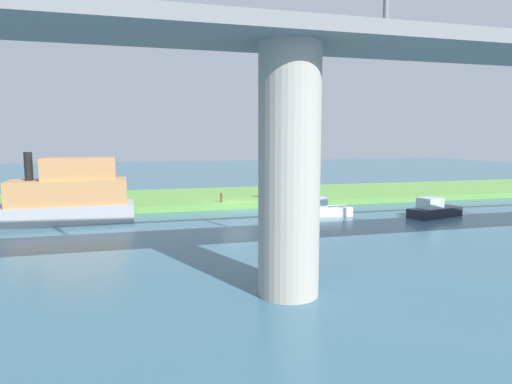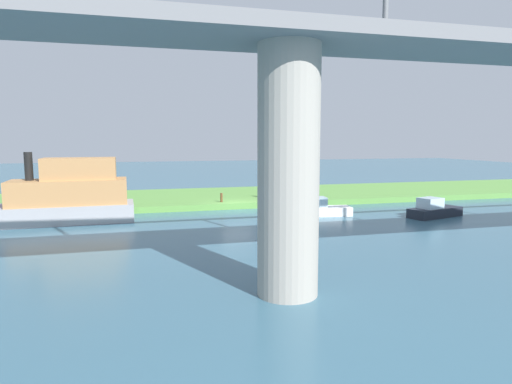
{
  "view_description": "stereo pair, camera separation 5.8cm",
  "coord_description": "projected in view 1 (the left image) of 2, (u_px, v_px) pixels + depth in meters",
  "views": [
    {
      "loc": [
        7.82,
        34.86,
        5.72
      ],
      "look_at": [
        -0.23,
        5.0,
        2.0
      ],
      "focal_mm": 31.15,
      "sensor_mm": 36.0,
      "label": 1
    },
    {
      "loc": [
        7.76,
        34.88,
        5.72
      ],
      "look_at": [
        -0.23,
        5.0,
        2.0
      ],
      "focal_mm": 31.15,
      "sensor_mm": 36.0,
      "label": 2
    }
  ],
  "objects": [
    {
      "name": "mooring_post",
      "position": [
        221.0,
        198.0,
        36.72
      ],
      "size": [
        0.2,
        0.2,
        0.76
      ],
      "primitive_type": "cylinder",
      "color": "brown",
      "rests_on": "grassy_bank"
    },
    {
      "name": "bridge_pylon",
      "position": [
        289.0,
        173.0,
        15.9
      ],
      "size": [
        2.23,
        2.23,
        9.0
      ],
      "primitive_type": "cylinder",
      "color": "#9E998E",
      "rests_on": "ground"
    },
    {
      "name": "motorboat_red",
      "position": [
        66.0,
        196.0,
        30.32
      ],
      "size": [
        9.56,
        3.41,
        4.85
      ],
      "color": "#99999E",
      "rests_on": "ground"
    },
    {
      "name": "ground_plane",
      "position": [
        237.0,
        209.0,
        36.12
      ],
      "size": [
        160.0,
        160.0,
        0.0
      ],
      "primitive_type": "plane",
      "color": "#386075"
    },
    {
      "name": "bridge_span",
      "position": [
        290.0,
        29.0,
        15.31
      ],
      "size": [
        68.36,
        4.3,
        3.25
      ],
      "color": "slate",
      "rests_on": "bridge_pylon"
    },
    {
      "name": "person_on_bank",
      "position": [
        263.0,
        190.0,
        39.46
      ],
      "size": [
        0.44,
        0.44,
        1.39
      ],
      "color": "#2D334C",
      "rests_on": "grassy_bank"
    },
    {
      "name": "motorboat_white",
      "position": [
        321.0,
        209.0,
        33.2
      ],
      "size": [
        4.35,
        1.98,
        1.4
      ],
      "color": "white",
      "rests_on": "ground"
    },
    {
      "name": "grassy_bank",
      "position": [
        223.0,
        197.0,
        41.85
      ],
      "size": [
        80.0,
        12.0,
        0.5
      ],
      "primitive_type": "cube",
      "color": "#5B9342",
      "rests_on": "ground"
    },
    {
      "name": "houseboat_blue",
      "position": [
        434.0,
        210.0,
        32.56
      ],
      "size": [
        4.64,
        2.71,
        1.46
      ],
      "color": "#1E232D",
      "rests_on": "ground"
    }
  ]
}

